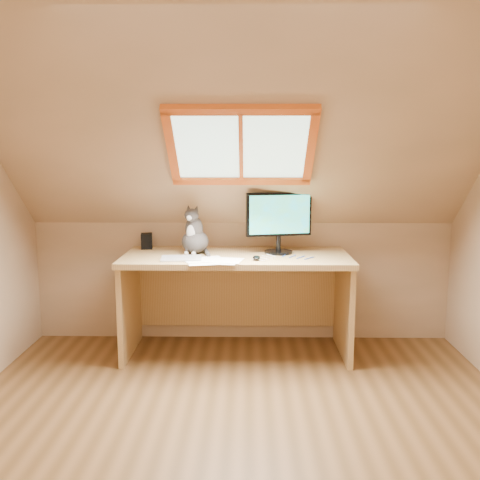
{
  "coord_description": "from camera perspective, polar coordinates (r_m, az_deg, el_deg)",
  "views": [
    {
      "loc": [
        0.05,
        -2.69,
        1.57
      ],
      "look_at": [
        -0.01,
        1.0,
        0.98
      ],
      "focal_mm": 40.0,
      "sensor_mm": 36.0,
      "label": 1
    }
  ],
  "objects": [
    {
      "name": "ground",
      "position": [
        3.12,
        -0.2,
        -21.09
      ],
      "size": [
        3.5,
        3.5,
        0.0
      ],
      "primitive_type": "plane",
      "color": "brown",
      "rests_on": "ground"
    },
    {
      "name": "room_shell",
      "position": [
        2.61,
        -0.26,
        6.05
      ],
      "size": [
        3.52,
        3.52,
        2.41
      ],
      "color": "tan",
      "rests_on": "ground"
    },
    {
      "name": "desk",
      "position": [
        4.27,
        -0.36,
        -4.5
      ],
      "size": [
        1.75,
        0.77,
        0.8
      ],
      "color": "tan",
      "rests_on": "ground"
    },
    {
      "name": "monitor",
      "position": [
        4.17,
        4.17,
        2.29
      ],
      "size": [
        0.51,
        0.22,
        0.48
      ],
      "color": "black",
      "rests_on": "desk"
    },
    {
      "name": "cat",
      "position": [
        4.2,
        -4.88,
        0.46
      ],
      "size": [
        0.28,
        0.31,
        0.39
      ],
      "color": "#4B4542",
      "rests_on": "desk"
    },
    {
      "name": "desk_speaker",
      "position": [
        4.46,
        -9.93,
        -0.11
      ],
      "size": [
        0.1,
        0.1,
        0.13
      ],
      "primitive_type": "cube",
      "rotation": [
        0.0,
        0.0,
        0.15
      ],
      "color": "black",
      "rests_on": "desk"
    },
    {
      "name": "graphics_tablet",
      "position": [
        3.99,
        -6.27,
        -1.96
      ],
      "size": [
        0.32,
        0.24,
        0.01
      ],
      "primitive_type": "cube",
      "rotation": [
        0.0,
        0.0,
        0.09
      ],
      "color": "#B2B2B7",
      "rests_on": "desk"
    },
    {
      "name": "mouse",
      "position": [
        3.94,
        1.77,
        -1.92
      ],
      "size": [
        0.07,
        0.11,
        0.03
      ],
      "primitive_type": "ellipsoid",
      "rotation": [
        0.0,
        0.0,
        -0.09
      ],
      "color": "black",
      "rests_on": "desk"
    },
    {
      "name": "papers",
      "position": [
        3.9,
        -2.77,
        -2.23
      ],
      "size": [
        0.35,
        0.3,
        0.01
      ],
      "color": "white",
      "rests_on": "desk"
    },
    {
      "name": "cables",
      "position": [
        4.04,
        4.75,
        -1.84
      ],
      "size": [
        0.51,
        0.26,
        0.01
      ],
      "color": "silver",
      "rests_on": "desk"
    }
  ]
}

